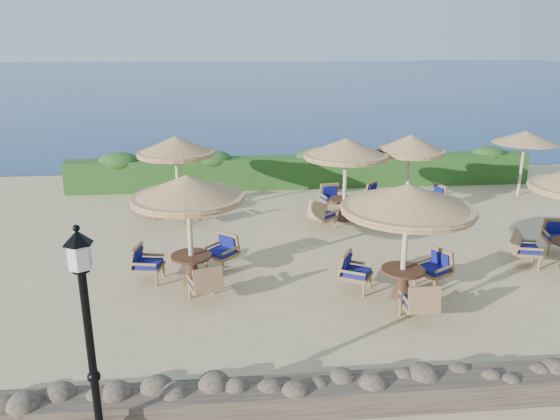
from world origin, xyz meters
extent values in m
plane|color=tan|center=(0.00, 0.00, 0.00)|extent=(120.00, 120.00, 0.00)
plane|color=navy|center=(0.00, 70.00, 0.00)|extent=(160.00, 160.00, 0.00)
cube|color=#1C4416|center=(0.00, 7.20, 0.60)|extent=(18.00, 0.90, 1.20)
cube|color=brown|center=(0.00, -6.20, 0.22)|extent=(15.00, 0.65, 0.44)
cylinder|color=black|center=(-4.80, -6.80, 1.55)|extent=(0.11, 0.11, 2.40)
cylinder|color=silver|center=(-4.80, -6.80, 2.98)|extent=(0.30, 0.30, 0.36)
cone|color=black|center=(-4.80, -6.80, 3.22)|extent=(0.40, 0.40, 0.18)
cylinder|color=beige|center=(7.80, 5.20, 1.10)|extent=(0.10, 0.10, 2.20)
cone|color=olive|center=(7.80, 5.20, 2.18)|extent=(2.30, 2.30, 0.45)
cylinder|color=beige|center=(-3.84, -1.31, 1.20)|extent=(0.12, 0.12, 2.40)
cone|color=olive|center=(-3.84, -1.31, 2.38)|extent=(2.63, 2.63, 0.55)
cylinder|color=olive|center=(-3.84, -1.31, 2.10)|extent=(2.58, 2.58, 0.14)
cylinder|color=#4A2B1A|center=(-3.84, -1.31, 0.68)|extent=(0.96, 0.96, 0.06)
cone|color=#4A2B1A|center=(-3.84, -1.31, 0.33)|extent=(0.44, 0.44, 0.64)
cylinder|color=beige|center=(0.89, -2.58, 1.20)|extent=(0.12, 0.12, 2.40)
cone|color=olive|center=(0.89, -2.58, 2.38)|extent=(2.91, 2.91, 0.55)
cylinder|color=olive|center=(0.89, -2.58, 2.10)|extent=(2.85, 2.85, 0.14)
cylinder|color=#4A2B1A|center=(0.89, -2.58, 0.68)|extent=(0.96, 0.96, 0.06)
cone|color=#4A2B1A|center=(0.89, -2.58, 0.33)|extent=(0.44, 0.44, 0.64)
cylinder|color=beige|center=(-4.54, 3.86, 1.20)|extent=(0.12, 0.12, 2.40)
cone|color=olive|center=(-4.54, 3.86, 2.38)|extent=(2.49, 2.49, 0.55)
cylinder|color=olive|center=(-4.54, 3.86, 2.10)|extent=(2.44, 2.44, 0.14)
cylinder|color=#4A2B1A|center=(-4.54, 3.86, 0.68)|extent=(0.96, 0.96, 0.06)
cone|color=#4A2B1A|center=(-4.54, 3.86, 0.33)|extent=(0.44, 0.44, 0.64)
cylinder|color=beige|center=(0.74, 2.96, 1.20)|extent=(0.12, 0.12, 2.40)
cone|color=olive|center=(0.74, 2.96, 2.38)|extent=(2.66, 2.66, 0.55)
cylinder|color=olive|center=(0.74, 2.96, 2.10)|extent=(2.61, 2.61, 0.14)
cylinder|color=#4A2B1A|center=(0.74, 2.96, 0.68)|extent=(0.96, 0.96, 0.06)
cone|color=#4A2B1A|center=(0.74, 2.96, 0.33)|extent=(0.44, 0.44, 0.64)
cylinder|color=beige|center=(2.93, 3.40, 1.20)|extent=(0.12, 0.12, 2.40)
cone|color=olive|center=(2.93, 3.40, 2.38)|extent=(2.22, 2.22, 0.55)
cylinder|color=olive|center=(2.93, 3.40, 2.10)|extent=(2.18, 2.18, 0.14)
cylinder|color=#4A2B1A|center=(2.93, 3.40, 0.68)|extent=(0.96, 0.96, 0.06)
cone|color=#4A2B1A|center=(2.93, 3.40, 0.33)|extent=(0.44, 0.44, 0.64)
camera|label=1|loc=(-2.89, -13.39, 5.59)|focal=35.00mm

